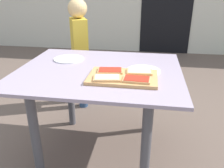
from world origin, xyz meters
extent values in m
plane|color=brown|center=(0.00, 0.00, 0.00)|extent=(16.00, 16.00, 0.00)
cube|color=#A090A2|center=(0.00, 0.00, 0.68)|extent=(1.10, 0.91, 0.02)
cylinder|color=#4C4C51|center=(-0.34, -0.34, 0.33)|extent=(0.06, 0.06, 0.67)
cylinder|color=#4C4C51|center=(0.34, -0.34, 0.33)|extent=(0.06, 0.06, 0.67)
cylinder|color=#4C4C51|center=(-0.34, 0.34, 0.33)|extent=(0.06, 0.06, 0.67)
cylinder|color=#4C4C51|center=(0.34, 0.34, 0.33)|extent=(0.06, 0.06, 0.67)
cube|color=tan|center=(0.18, -0.14, 0.70)|extent=(0.42, 0.28, 0.02)
cube|color=tan|center=(0.27, -0.21, 0.71)|extent=(0.16, 0.11, 0.01)
cube|color=red|center=(0.27, -0.21, 0.72)|extent=(0.15, 0.10, 0.00)
cube|color=tan|center=(0.28, -0.08, 0.71)|extent=(0.16, 0.11, 0.01)
cube|color=#F4E7A6|center=(0.28, -0.08, 0.72)|extent=(0.15, 0.10, 0.00)
cube|color=tan|center=(0.09, -0.21, 0.71)|extent=(0.17, 0.13, 0.01)
cube|color=#F4E7A6|center=(0.09, -0.21, 0.72)|extent=(0.15, 0.11, 0.00)
cube|color=tan|center=(0.09, -0.09, 0.71)|extent=(0.17, 0.12, 0.01)
cube|color=red|center=(0.09, -0.09, 0.72)|extent=(0.15, 0.11, 0.00)
cylinder|color=white|center=(0.30, 0.01, 0.69)|extent=(0.23, 0.23, 0.01)
cylinder|color=white|center=(-0.27, 0.18, 0.69)|extent=(0.23, 0.23, 0.01)
cylinder|color=navy|center=(-0.39, 0.82, 0.26)|extent=(0.09, 0.09, 0.53)
cylinder|color=navy|center=(-0.33, 0.69, 0.26)|extent=(0.09, 0.09, 0.53)
cube|color=gold|center=(-0.36, 0.76, 0.72)|extent=(0.23, 0.28, 0.39)
sphere|color=#E1B979|center=(-0.36, 0.76, 1.01)|extent=(0.18, 0.18, 0.18)
camera|label=1|loc=(0.32, -1.47, 1.23)|focal=37.59mm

